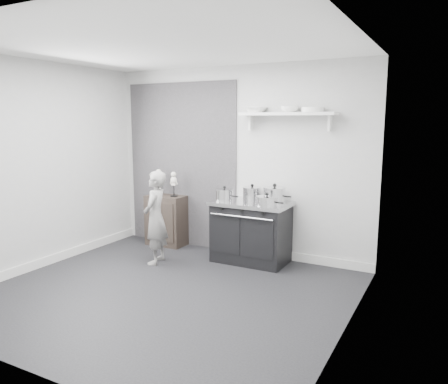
# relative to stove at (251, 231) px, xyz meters

# --- Properties ---
(ground) EXTENTS (4.00, 4.00, 0.00)m
(ground) POSITION_rel_stove_xyz_m (-0.39, -1.48, -0.42)
(ground) COLOR black
(ground) RESTS_ON ground
(room_shell) EXTENTS (4.02, 3.62, 2.71)m
(room_shell) POSITION_rel_stove_xyz_m (-0.48, -1.33, 1.21)
(room_shell) COLOR #B8B8B6
(room_shell) RESTS_ON ground
(wall_shelf) EXTENTS (1.30, 0.26, 0.24)m
(wall_shelf) POSITION_rel_stove_xyz_m (0.41, 0.20, 1.58)
(wall_shelf) COLOR silver
(wall_shelf) RESTS_ON room_shell
(stove) EXTENTS (1.05, 0.66, 0.84)m
(stove) POSITION_rel_stove_xyz_m (0.00, 0.00, 0.00)
(stove) COLOR black
(stove) RESTS_ON ground
(side_cabinet) EXTENTS (0.60, 0.35, 0.78)m
(side_cabinet) POSITION_rel_stove_xyz_m (-1.51, 0.13, -0.03)
(side_cabinet) COLOR black
(side_cabinet) RESTS_ON ground
(child) EXTENTS (0.42, 0.53, 1.27)m
(child) POSITION_rel_stove_xyz_m (-1.12, -0.67, 0.21)
(child) COLOR gray
(child) RESTS_ON ground
(pot_front_left) EXTENTS (0.33, 0.24, 0.20)m
(pot_front_left) POSITION_rel_stove_xyz_m (-0.35, -0.11, 0.50)
(pot_front_left) COLOR silver
(pot_front_left) RESTS_ON stove
(pot_back_left) EXTENTS (0.34, 0.26, 0.22)m
(pot_back_left) POSITION_rel_stove_xyz_m (-0.05, 0.13, 0.51)
(pot_back_left) COLOR silver
(pot_back_left) RESTS_ON stove
(pot_back_right) EXTENTS (0.39, 0.30, 0.26)m
(pot_back_right) POSITION_rel_stove_xyz_m (0.30, 0.09, 0.52)
(pot_back_right) COLOR silver
(pot_back_right) RESTS_ON stove
(pot_front_right) EXTENTS (0.36, 0.27, 0.18)m
(pot_front_right) POSITION_rel_stove_xyz_m (0.30, -0.18, 0.48)
(pot_front_right) COLOR silver
(pot_front_right) RESTS_ON stove
(skeleton_full) EXTENTS (0.13, 0.08, 0.47)m
(skeleton_full) POSITION_rel_stove_xyz_m (-1.64, 0.13, 0.59)
(skeleton_full) COLOR beige
(skeleton_full) RESTS_ON side_cabinet
(skeleton_torso) EXTENTS (0.12, 0.08, 0.44)m
(skeleton_torso) POSITION_rel_stove_xyz_m (-1.36, 0.13, 0.58)
(skeleton_torso) COLOR beige
(skeleton_torso) RESTS_ON side_cabinet
(bowl_large) EXTENTS (0.30, 0.30, 0.07)m
(bowl_large) POSITION_rel_stove_xyz_m (-0.04, 0.19, 1.65)
(bowl_large) COLOR white
(bowl_large) RESTS_ON wall_shelf
(bowl_small) EXTENTS (0.24, 0.24, 0.07)m
(bowl_small) POSITION_rel_stove_xyz_m (0.45, 0.19, 1.65)
(bowl_small) COLOR white
(bowl_small) RESTS_ON wall_shelf
(plate_stack) EXTENTS (0.28, 0.28, 0.06)m
(plate_stack) POSITION_rel_stove_xyz_m (0.76, 0.19, 1.65)
(plate_stack) COLOR white
(plate_stack) RESTS_ON wall_shelf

